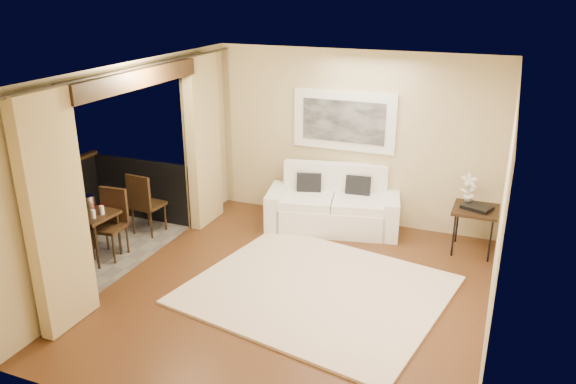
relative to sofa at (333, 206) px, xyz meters
The scene contains 18 objects.
floor 2.13m from the sofa, 85.29° to the right, with size 5.00×5.00×0.00m, color brown.
room_shell 3.60m from the sofa, 133.12° to the right, with size 5.00×6.40×5.00m.
balcony 3.77m from the sofa, 146.29° to the right, with size 1.81×2.60×1.17m.
curtains 3.02m from the sofa, 132.83° to the right, with size 0.16×4.80×2.64m.
artwork 1.33m from the sofa, 87.64° to the left, with size 1.62×0.07×0.92m.
rug 2.04m from the sofa, 77.98° to the right, with size 2.96×2.58×0.04m, color #F5DFC5.
sofa is the anchor object (origin of this frame).
side_table 2.12m from the sofa, ahead, with size 0.62×0.62×0.66m.
tray 2.14m from the sofa, ahead, with size 0.38×0.28×0.05m, color black.
orchid 2.05m from the sofa, ahead, with size 0.24×0.16×0.45m, color white.
bistro_table 3.55m from the sofa, 140.40° to the right, with size 0.61×0.61×0.67m.
balcony_chair_far 2.90m from the sofa, 152.41° to the right, with size 0.45×0.45×0.97m.
balcony_chair_near 3.30m from the sofa, 141.81° to the right, with size 0.44×0.45×0.96m.
ice_bucket 3.60m from the sofa, 143.22° to the right, with size 0.18×0.18×0.20m, color silver.
candle 3.43m from the sofa, 141.61° to the right, with size 0.06×0.06×0.07m, color red.
vase 3.72m from the sofa, 138.11° to the right, with size 0.04×0.04×0.18m, color silver.
glass_a 3.54m from the sofa, 137.39° to the right, with size 0.06×0.06×0.12m, color white.
glass_b 3.42m from the sofa, 139.06° to the right, with size 0.06×0.06×0.12m, color white.
Camera 1 is at (2.19, -5.69, 3.61)m, focal length 35.00 mm.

